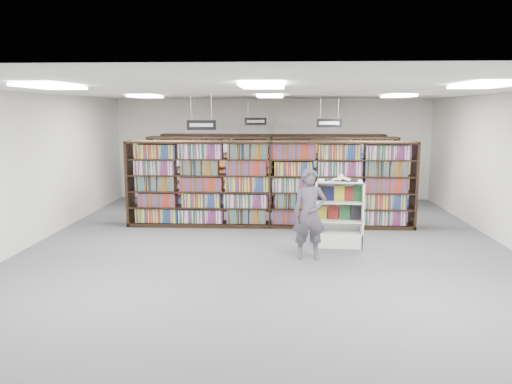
{
  "coord_description": "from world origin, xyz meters",
  "views": [
    {
      "loc": [
        0.26,
        -10.03,
        2.82
      ],
      "look_at": [
        -0.27,
        0.5,
        1.1
      ],
      "focal_mm": 35.0,
      "sensor_mm": 36.0,
      "label": 1
    }
  ],
  "objects_px": {
    "bookshelf_row_near": "(270,184)",
    "open_book": "(341,179)",
    "shopper": "(309,214)",
    "endcap_display": "(339,223)"
  },
  "relations": [
    {
      "from": "bookshelf_row_near",
      "to": "shopper",
      "type": "height_order",
      "value": "bookshelf_row_near"
    },
    {
      "from": "shopper",
      "to": "open_book",
      "type": "bearing_deg",
      "value": 51.25
    },
    {
      "from": "bookshelf_row_near",
      "to": "open_book",
      "type": "relative_size",
      "value": 9.46
    },
    {
      "from": "bookshelf_row_near",
      "to": "endcap_display",
      "type": "bearing_deg",
      "value": -48.92
    },
    {
      "from": "bookshelf_row_near",
      "to": "open_book",
      "type": "height_order",
      "value": "bookshelf_row_near"
    },
    {
      "from": "bookshelf_row_near",
      "to": "endcap_display",
      "type": "xyz_separation_m",
      "value": [
        1.49,
        -1.71,
        -0.58
      ]
    },
    {
      "from": "endcap_display",
      "to": "open_book",
      "type": "height_order",
      "value": "open_book"
    },
    {
      "from": "bookshelf_row_near",
      "to": "shopper",
      "type": "distance_m",
      "value": 2.83
    },
    {
      "from": "endcap_display",
      "to": "shopper",
      "type": "height_order",
      "value": "shopper"
    },
    {
      "from": "shopper",
      "to": "bookshelf_row_near",
      "type": "bearing_deg",
      "value": 103.74
    }
  ]
}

